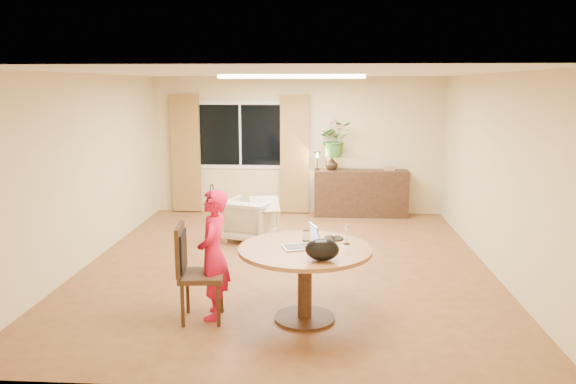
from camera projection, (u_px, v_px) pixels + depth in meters
The scene contains 24 objects.
floor at pixel (287, 264), 7.77m from camera, with size 6.50×6.50×0.00m, color brown.
ceiling at pixel (286, 73), 7.28m from camera, with size 6.50×6.50×0.00m, color white.
wall_back at pixel (298, 146), 10.71m from camera, with size 5.50×5.50×0.00m, color beige.
wall_left at pixel (87, 170), 7.70m from camera, with size 6.50×6.50×0.00m, color beige.
wall_right at pixel (495, 174), 7.36m from camera, with size 6.50×6.50×0.00m, color beige.
window at pixel (240, 135), 10.73m from camera, with size 1.70×0.03×1.30m.
curtain_left at pixel (186, 154), 10.78m from camera, with size 0.55×0.08×2.25m, color brown.
curtain_right at pixel (295, 154), 10.65m from camera, with size 0.55×0.08×2.25m, color brown.
ceiling_panel at pixel (292, 77), 8.47m from camera, with size 2.20×0.35×0.05m, color white.
dining_table at pixel (305, 263), 5.84m from camera, with size 1.39×1.39×0.79m.
dining_chair at pixel (202, 273), 5.86m from camera, with size 0.49×0.45×1.03m, color black, non-canonical shape.
child at pixel (213, 254), 5.91m from camera, with size 0.33×0.50×1.38m, color red.
laptop at pixel (300, 236), 5.77m from camera, with size 0.37×0.25×0.25m, color #B7B7BC, non-canonical shape.
tumbler at pixel (306, 236), 6.05m from camera, with size 0.08×0.08×0.11m, color white, non-canonical shape.
wine_glass at pixel (347, 234), 5.91m from camera, with size 0.07×0.07×0.21m, color white, non-canonical shape.
pot_lid at pixel (334, 238), 6.11m from camera, with size 0.21×0.21×0.03m, color white, non-canonical shape.
handbag at pixel (322, 250), 5.35m from camera, with size 0.33×0.19×0.22m, color black, non-canonical shape.
armchair at pixel (250, 220), 8.93m from camera, with size 0.72×0.74×0.67m, color beige.
throw at pixel (264, 199), 8.75m from camera, with size 0.45×0.55×0.03m, color #C3B49C, non-canonical shape.
sideboard at pixel (361, 193), 10.57m from camera, with size 1.75×0.43×0.87m, color black.
vase at pixel (332, 163), 10.50m from camera, with size 0.24×0.24×0.25m, color black.
bouquet at pixel (335, 139), 10.41m from camera, with size 0.59×0.51×0.66m, color #2E6525.
book_stack at pixel (389, 168), 10.45m from camera, with size 0.20×0.15×0.08m, color #95714C, non-canonical shape.
desk_lamp at pixel (317, 161), 10.45m from camera, with size 0.15×0.15×0.37m, color black, non-canonical shape.
Camera 1 is at (0.49, -7.43, 2.45)m, focal length 35.00 mm.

